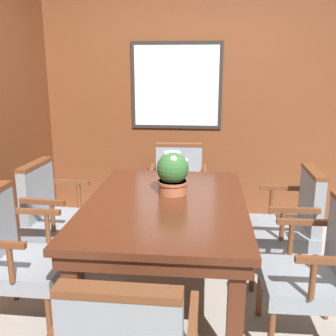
{
  "coord_description": "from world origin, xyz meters",
  "views": [
    {
      "loc": [
        0.19,
        -2.48,
        1.69
      ],
      "look_at": [
        -0.08,
        0.27,
        0.97
      ],
      "focal_mm": 42.0,
      "sensor_mm": 36.0,
      "label": 1
    }
  ],
  "objects_px": {
    "dining_table": "(166,214)",
    "chair_left_far": "(54,213)",
    "chair_right_far": "(291,221)",
    "potted_plant": "(173,173)",
    "chair_head_far": "(178,187)",
    "chair_right_near": "(319,268)",
    "chair_left_near": "(15,253)"
  },
  "relations": [
    {
      "from": "dining_table",
      "to": "chair_head_far",
      "type": "relative_size",
      "value": 1.75
    },
    {
      "from": "chair_left_near",
      "to": "potted_plant",
      "type": "bearing_deg",
      "value": -61.18
    },
    {
      "from": "chair_left_near",
      "to": "potted_plant",
      "type": "height_order",
      "value": "potted_plant"
    },
    {
      "from": "chair_right_far",
      "to": "chair_left_far",
      "type": "height_order",
      "value": "same"
    },
    {
      "from": "chair_right_far",
      "to": "potted_plant",
      "type": "bearing_deg",
      "value": -76.62
    },
    {
      "from": "chair_head_far",
      "to": "chair_left_near",
      "type": "bearing_deg",
      "value": -124.14
    },
    {
      "from": "chair_left_far",
      "to": "chair_right_far",
      "type": "bearing_deg",
      "value": -86.19
    },
    {
      "from": "dining_table",
      "to": "chair_left_near",
      "type": "xyz_separation_m",
      "value": [
        -0.96,
        -0.35,
        -0.17
      ]
    },
    {
      "from": "chair_left_near",
      "to": "dining_table",
      "type": "bearing_deg",
      "value": -69.08
    },
    {
      "from": "potted_plant",
      "to": "dining_table",
      "type": "bearing_deg",
      "value": -100.43
    },
    {
      "from": "chair_left_far",
      "to": "chair_left_near",
      "type": "xyz_separation_m",
      "value": [
        0.02,
        -0.73,
        0.0
      ]
    },
    {
      "from": "chair_head_far",
      "to": "dining_table",
      "type": "bearing_deg",
      "value": -92.32
    },
    {
      "from": "chair_right_near",
      "to": "potted_plant",
      "type": "xyz_separation_m",
      "value": [
        -0.94,
        0.54,
        0.43
      ]
    },
    {
      "from": "chair_left_far",
      "to": "chair_left_near",
      "type": "distance_m",
      "value": 0.73
    },
    {
      "from": "dining_table",
      "to": "potted_plant",
      "type": "distance_m",
      "value": 0.31
    },
    {
      "from": "chair_head_far",
      "to": "chair_left_far",
      "type": "height_order",
      "value": "same"
    },
    {
      "from": "chair_head_far",
      "to": "potted_plant",
      "type": "height_order",
      "value": "potted_plant"
    },
    {
      "from": "dining_table",
      "to": "chair_right_far",
      "type": "bearing_deg",
      "value": 22.15
    },
    {
      "from": "chair_right_near",
      "to": "chair_right_far",
      "type": "bearing_deg",
      "value": -179.5
    },
    {
      "from": "dining_table",
      "to": "chair_left_far",
      "type": "relative_size",
      "value": 1.75
    },
    {
      "from": "dining_table",
      "to": "chair_head_far",
      "type": "height_order",
      "value": "chair_head_far"
    },
    {
      "from": "chair_left_far",
      "to": "potted_plant",
      "type": "height_order",
      "value": "potted_plant"
    },
    {
      "from": "chair_right_near",
      "to": "chair_right_far",
      "type": "relative_size",
      "value": 1.0
    },
    {
      "from": "chair_right_far",
      "to": "potted_plant",
      "type": "height_order",
      "value": "potted_plant"
    },
    {
      "from": "dining_table",
      "to": "chair_left_far",
      "type": "xyz_separation_m",
      "value": [
        -0.98,
        0.38,
        -0.17
      ]
    },
    {
      "from": "chair_right_near",
      "to": "potted_plant",
      "type": "relative_size",
      "value": 2.87
    },
    {
      "from": "chair_right_near",
      "to": "potted_plant",
      "type": "distance_m",
      "value": 1.17
    },
    {
      "from": "dining_table",
      "to": "chair_head_far",
      "type": "bearing_deg",
      "value": 89.88
    },
    {
      "from": "chair_head_far",
      "to": "potted_plant",
      "type": "distance_m",
      "value": 1.11
    },
    {
      "from": "chair_head_far",
      "to": "potted_plant",
      "type": "xyz_separation_m",
      "value": [
        0.03,
        -1.02,
        0.43
      ]
    },
    {
      "from": "chair_left_far",
      "to": "dining_table",
      "type": "bearing_deg",
      "value": -107.71
    },
    {
      "from": "chair_right_near",
      "to": "chair_left_far",
      "type": "xyz_separation_m",
      "value": [
        -1.95,
        0.75,
        0.0
      ]
    }
  ]
}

